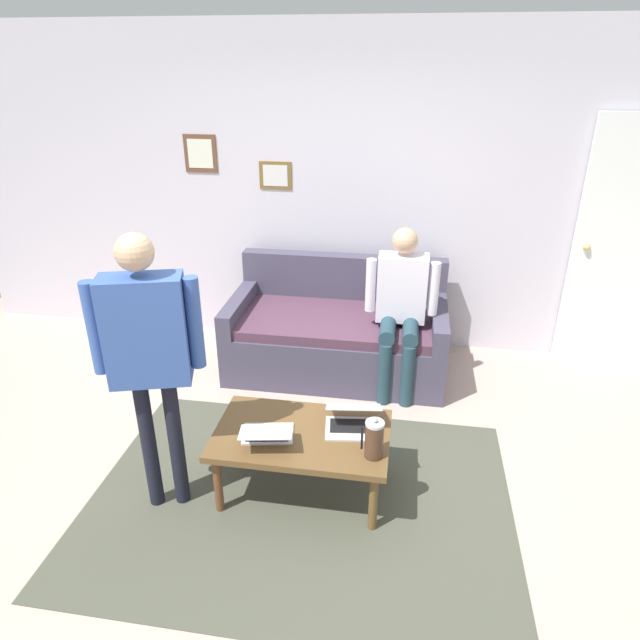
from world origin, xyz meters
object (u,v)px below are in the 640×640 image
object	(u,v)px
laptop_left	(353,421)
laptop_center	(267,433)
interior_door	(626,247)
person_seated	(401,302)
french_press	(374,439)
coffee_table	(302,439)
person_standing	(148,344)
couch	(337,334)

from	to	relation	value
laptop_left	laptop_center	bearing A→B (deg)	22.31
interior_door	person_seated	distance (m)	1.92
laptop_center	french_press	bearing A→B (deg)	175.18
french_press	person_seated	xyz separation A→B (m)	(-0.09, -1.46, 0.19)
coffee_table	french_press	bearing A→B (deg)	161.13
interior_door	coffee_table	world-z (taller)	interior_door
laptop_left	french_press	bearing A→B (deg)	119.09
interior_door	person_standing	world-z (taller)	interior_door
person_standing	interior_door	bearing A→B (deg)	-143.36
interior_door	coffee_table	xyz separation A→B (m)	(2.28, 2.04, -0.65)
coffee_table	laptop_left	size ratio (longest dim) A/B	2.83
coffee_table	laptop_center	distance (m)	0.22
coffee_table	person_standing	xyz separation A→B (m)	(0.76, 0.22, 0.68)
interior_door	laptop_left	distance (m)	2.83
interior_door	person_standing	distance (m)	3.79
french_press	person_standing	bearing A→B (deg)	3.76
person_standing	person_seated	xyz separation A→B (m)	(-1.28, -1.54, -0.33)
coffee_table	couch	bearing A→B (deg)	-90.19
laptop_left	person_standing	distance (m)	1.25
interior_door	couch	world-z (taller)	interior_door
couch	person_standing	distance (m)	2.07
couch	interior_door	bearing A→B (deg)	-167.80
laptop_left	interior_door	bearing A→B (deg)	-135.71
person_standing	person_seated	bearing A→B (deg)	-129.68
interior_door	laptop_left	bearing A→B (deg)	44.29
couch	coffee_table	world-z (taller)	couch
interior_door	french_press	distance (m)	2.90
laptop_center	person_standing	bearing A→B (deg)	12.59
laptop_center	french_press	distance (m)	0.62
french_press	person_seated	distance (m)	1.48
laptop_left	person_seated	bearing A→B (deg)	-100.46
french_press	couch	bearing A→B (deg)	-75.96
coffee_table	person_seated	xyz separation A→B (m)	(-0.52, -1.32, 0.35)
laptop_left	laptop_center	world-z (taller)	laptop_left
couch	laptop_center	world-z (taller)	couch
couch	person_standing	world-z (taller)	person_standing
laptop_center	person_seated	bearing A→B (deg)	-116.31
couch	french_press	distance (m)	1.76
person_standing	coffee_table	bearing A→B (deg)	-163.61
coffee_table	person_standing	size ratio (longest dim) A/B	0.62
coffee_table	person_seated	bearing A→B (deg)	-111.38
couch	laptop_left	bearing A→B (deg)	101.19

